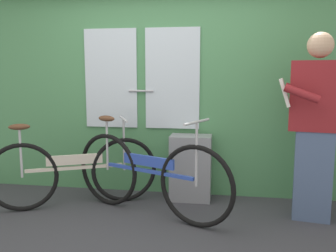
{
  "coord_description": "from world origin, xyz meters",
  "views": [
    {
      "loc": [
        0.73,
        -2.63,
        1.36
      ],
      "look_at": [
        0.18,
        0.8,
        0.85
      ],
      "focal_mm": 38.61,
      "sensor_mm": 36.0,
      "label": 1
    }
  ],
  "objects_px": {
    "bicycle_near_door": "(74,171)",
    "passenger_reading_newspaper": "(315,123)",
    "trash_bin_by_wall": "(191,168)",
    "bicycle_leaning_behind": "(148,175)"
  },
  "relations": [
    {
      "from": "bicycle_near_door",
      "to": "bicycle_leaning_behind",
      "type": "relative_size",
      "value": 0.94
    },
    {
      "from": "passenger_reading_newspaper",
      "to": "trash_bin_by_wall",
      "type": "relative_size",
      "value": 2.44
    },
    {
      "from": "bicycle_near_door",
      "to": "passenger_reading_newspaper",
      "type": "bearing_deg",
      "value": -24.2
    },
    {
      "from": "bicycle_near_door",
      "to": "trash_bin_by_wall",
      "type": "relative_size",
      "value": 2.22
    },
    {
      "from": "bicycle_near_door",
      "to": "trash_bin_by_wall",
      "type": "height_order",
      "value": "bicycle_near_door"
    },
    {
      "from": "trash_bin_by_wall",
      "to": "bicycle_near_door",
      "type": "bearing_deg",
      "value": -161.02
    },
    {
      "from": "bicycle_near_door",
      "to": "passenger_reading_newspaper",
      "type": "distance_m",
      "value": 2.38
    },
    {
      "from": "passenger_reading_newspaper",
      "to": "trash_bin_by_wall",
      "type": "bearing_deg",
      "value": -8.05
    },
    {
      "from": "passenger_reading_newspaper",
      "to": "trash_bin_by_wall",
      "type": "xyz_separation_m",
      "value": [
        -1.16,
        0.36,
        -0.56
      ]
    },
    {
      "from": "bicycle_leaning_behind",
      "to": "passenger_reading_newspaper",
      "type": "height_order",
      "value": "passenger_reading_newspaper"
    }
  ]
}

